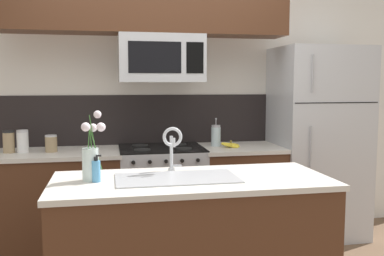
% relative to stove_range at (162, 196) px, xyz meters
% --- Properties ---
extents(rear_partition, '(5.20, 0.10, 2.60)m').
position_rel_stove_range_xyz_m(rear_partition, '(0.30, 0.38, 0.84)').
color(rear_partition, silver).
rests_on(rear_partition, ground).
extents(splash_band, '(3.56, 0.01, 0.48)m').
position_rel_stove_range_xyz_m(splash_band, '(-0.00, 0.32, 0.69)').
color(splash_band, black).
rests_on(splash_band, rear_partition).
extents(back_counter_left, '(1.06, 0.65, 0.91)m').
position_rel_stove_range_xyz_m(back_counter_left, '(-0.89, 0.00, -0.01)').
color(back_counter_left, '#4C2B19').
rests_on(back_counter_left, ground).
extents(back_counter_right, '(0.77, 0.65, 0.91)m').
position_rel_stove_range_xyz_m(back_counter_right, '(0.75, 0.00, -0.01)').
color(back_counter_right, '#4C2B19').
rests_on(back_counter_right, ground).
extents(stove_range, '(0.76, 0.64, 0.93)m').
position_rel_stove_range_xyz_m(stove_range, '(0.00, 0.00, 0.00)').
color(stove_range, '#B7BABF').
rests_on(stove_range, ground).
extents(microwave, '(0.74, 0.40, 0.41)m').
position_rel_stove_range_xyz_m(microwave, '(0.00, -0.02, 1.26)').
color(microwave, '#B7BABF').
extents(refrigerator, '(0.84, 0.74, 1.85)m').
position_rel_stove_range_xyz_m(refrigerator, '(1.54, 0.02, 0.46)').
color(refrigerator, '#B7BABF').
rests_on(refrigerator, ground).
extents(storage_jar_tall, '(0.10, 0.10, 0.19)m').
position_rel_stove_range_xyz_m(storage_jar_tall, '(-1.31, 0.01, 0.54)').
color(storage_jar_tall, '#997F5B').
rests_on(storage_jar_tall, back_counter_left).
extents(storage_jar_medium, '(0.10, 0.10, 0.20)m').
position_rel_stove_range_xyz_m(storage_jar_medium, '(-1.20, 0.00, 0.55)').
color(storage_jar_medium, silver).
rests_on(storage_jar_medium, back_counter_left).
extents(storage_jar_short, '(0.10, 0.10, 0.15)m').
position_rel_stove_range_xyz_m(storage_jar_short, '(-0.96, -0.01, 0.52)').
color(storage_jar_short, '#997F5B').
rests_on(storage_jar_short, back_counter_left).
extents(banana_bunch, '(0.19, 0.13, 0.08)m').
position_rel_stove_range_xyz_m(banana_bunch, '(0.64, -0.06, 0.47)').
color(banana_bunch, yellow).
rests_on(banana_bunch, back_counter_right).
extents(french_press, '(0.09, 0.09, 0.27)m').
position_rel_stove_range_xyz_m(french_press, '(0.53, 0.06, 0.55)').
color(french_press, silver).
rests_on(french_press, back_counter_right).
extents(island_counter, '(1.74, 0.75, 0.91)m').
position_rel_stove_range_xyz_m(island_counter, '(0.04, -1.25, -0.01)').
color(island_counter, '#4C2B19').
rests_on(island_counter, ground).
extents(kitchen_sink, '(0.76, 0.40, 0.16)m').
position_rel_stove_range_xyz_m(kitchen_sink, '(-0.06, -1.25, 0.38)').
color(kitchen_sink, '#ADAFB5').
rests_on(kitchen_sink, island_counter).
extents(sink_faucet, '(0.14, 0.14, 0.31)m').
position_rel_stove_range_xyz_m(sink_faucet, '(-0.05, -1.05, 0.65)').
color(sink_faucet, '#B7BABF').
rests_on(sink_faucet, island_counter).
extents(dish_soap_bottle, '(0.06, 0.05, 0.16)m').
position_rel_stove_range_xyz_m(dish_soap_bottle, '(-0.55, -1.24, 0.52)').
color(dish_soap_bottle, '#4C93C6').
rests_on(dish_soap_bottle, island_counter).
extents(flower_vase, '(0.15, 0.13, 0.43)m').
position_rel_stove_range_xyz_m(flower_vase, '(-0.58, -1.20, 0.58)').
color(flower_vase, silver).
rests_on(flower_vase, island_counter).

